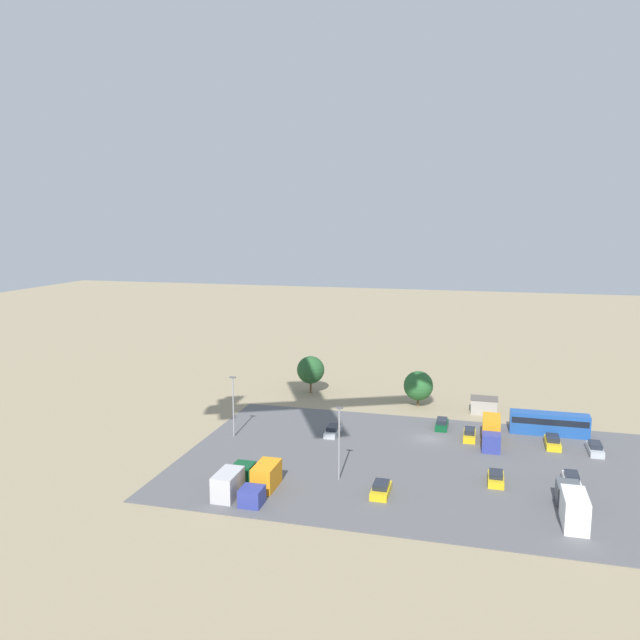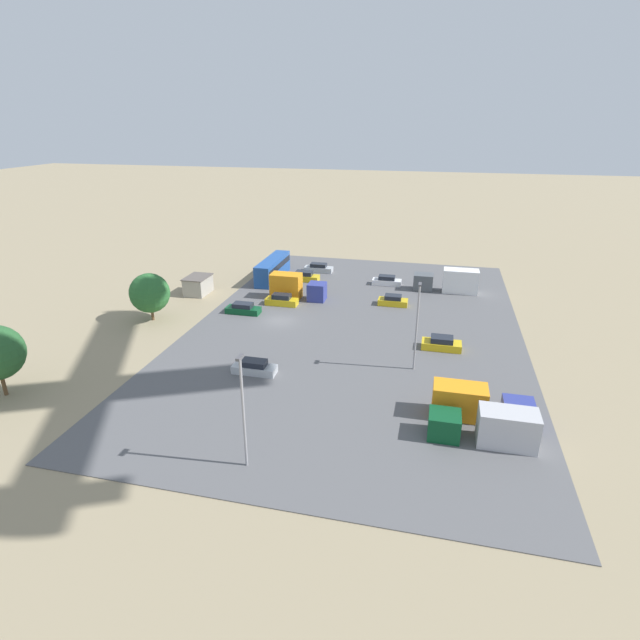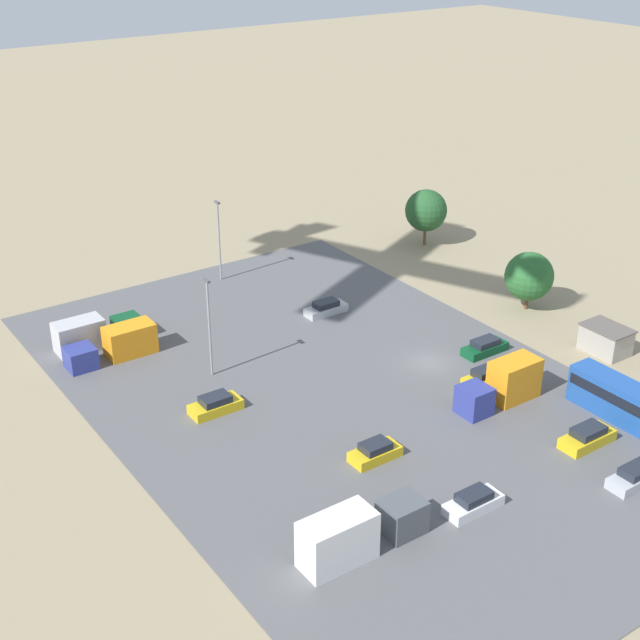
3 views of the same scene
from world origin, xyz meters
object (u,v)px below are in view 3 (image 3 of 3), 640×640
at_px(shed_building, 606,340).
at_px(parked_truck_3, 503,385).
at_px(parked_car_5, 326,308).
at_px(parked_car_6, 588,437).
at_px(bus, 632,405).
at_px(parked_truck_2, 93,333).
at_px(parked_car_1, 216,405).
at_px(parked_car_4, 375,452).
at_px(parked_car_3, 485,347).
at_px(parked_car_7, 473,503).
at_px(parked_car_0, 486,377).
at_px(parked_car_2, 636,476).
at_px(parked_truck_0, 116,345).
at_px(parked_truck_1, 356,533).

bearing_deg(shed_building, parked_truck_3, 94.07).
distance_m(parked_car_5, parked_car_6, 31.32).
xyz_separation_m(bus, parked_truck_2, (37.82, 30.57, -0.40)).
xyz_separation_m(parked_car_1, parked_car_4, (-12.99, -6.70, -0.02)).
distance_m(parked_car_3, parked_car_7, 23.91).
height_order(parked_car_0, parked_car_1, parked_car_0).
relative_size(parked_car_5, parked_car_6, 0.95).
xyz_separation_m(parked_car_2, parked_car_6, (5.39, -1.07, 0.05)).
bearing_deg(parked_truck_2, parked_car_4, 19.33).
bearing_deg(parked_car_0, parked_car_5, 9.46).
bearing_deg(parked_car_3, parked_car_5, -154.75).
distance_m(parked_car_0, parked_car_2, 16.86).
xyz_separation_m(bus, parked_car_0, (11.37, 5.03, -1.12)).
distance_m(parked_car_2, parked_car_5, 36.62).
height_order(parked_truck_0, parked_truck_3, parked_truck_3).
bearing_deg(parked_car_0, parked_car_6, 179.22).
bearing_deg(parked_car_3, parked_truck_1, -59.89).
xyz_separation_m(parked_car_0, parked_truck_2, (26.45, 25.54, 0.72)).
relative_size(parked_car_2, parked_car_4, 1.18).
relative_size(bus, parked_truck_1, 1.21).
relative_size(shed_building, parked_car_5, 0.99).
height_order(shed_building, parked_truck_3, parked_truck_3).
bearing_deg(parked_truck_1, parked_car_0, 116.36).
relative_size(parked_truck_1, parked_truck_3, 1.18).
distance_m(parked_car_3, parked_car_5, 17.14).
bearing_deg(parked_car_0, parked_truck_2, 44.00).
bearing_deg(parked_car_3, parked_car_7, -46.12).
relative_size(parked_car_4, parked_truck_3, 0.51).
relative_size(parked_car_3, parked_truck_1, 0.49).
height_order(parked_car_2, parked_truck_3, parked_truck_3).
bearing_deg(parked_truck_2, parked_car_2, 29.33).
bearing_deg(bus, parked_truck_0, -49.21).
relative_size(parked_car_0, parked_truck_2, 0.53).
bearing_deg(parked_car_7, shed_building, 111.19).
bearing_deg(parked_truck_0, parked_car_3, -123.24).
height_order(parked_car_5, parked_car_7, parked_car_7).
bearing_deg(parked_car_0, parked_car_7, 133.02).
xyz_separation_m(parked_car_5, parked_car_7, (-32.07, 9.92, 0.02)).
xyz_separation_m(shed_building, parked_car_4, (-1.52, 28.54, -0.64)).
relative_size(parked_car_7, parked_truck_3, 0.56).
xyz_separation_m(parked_car_0, parked_car_4, (-3.49, 15.03, -0.05)).
relative_size(parked_car_0, parked_car_6, 0.94).
bearing_deg(parked_truck_1, parked_car_2, 75.35).
relative_size(shed_building, parked_car_2, 0.93).
bearing_deg(parked_car_2, parked_car_4, 46.02).
xyz_separation_m(parked_car_4, parked_truck_1, (-7.72, 7.60, 1.00)).
distance_m(parked_car_4, parked_car_6, 16.86).
height_order(parked_car_1, parked_car_7, same).
bearing_deg(shed_building, bus, 137.97).
bearing_deg(parked_truck_0, parked_car_6, -144.57).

